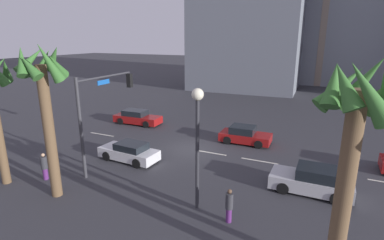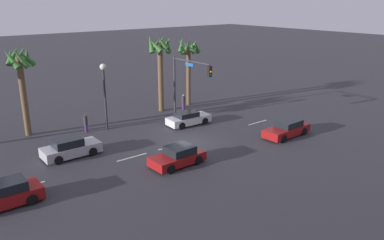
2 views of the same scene
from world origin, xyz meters
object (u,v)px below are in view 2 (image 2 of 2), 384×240
(pedestrian_0, at_px, (86,123))
(palm_tree_0, at_px, (20,71))
(car_4, at_px, (70,148))
(palm_tree_1, at_px, (188,56))
(car_2, at_px, (5,195))
(traffic_signal, at_px, (186,78))
(car_1, at_px, (178,156))
(palm_tree_2, at_px, (160,57))
(pedestrian_1, at_px, (183,102))
(streetlamp, at_px, (104,84))
(car_3, at_px, (287,129))
(car_0, at_px, (188,119))

(pedestrian_0, height_order, palm_tree_0, palm_tree_0)
(palm_tree_0, bearing_deg, pedestrian_0, -28.06)
(car_4, xyz_separation_m, palm_tree_1, (16.02, 6.32, 4.76))
(pedestrian_0, bearing_deg, palm_tree_0, 151.94)
(car_2, xyz_separation_m, traffic_signal, (18.13, 6.70, 3.45))
(car_1, distance_m, pedestrian_0, 10.93)
(palm_tree_1, relative_size, palm_tree_2, 0.93)
(car_4, height_order, pedestrian_1, pedestrian_1)
(streetlamp, height_order, pedestrian_1, streetlamp)
(car_2, relative_size, car_3, 0.88)
(car_0, distance_m, car_2, 18.04)
(car_4, bearing_deg, car_0, 2.94)
(pedestrian_0, bearing_deg, traffic_signal, -15.23)
(car_3, distance_m, palm_tree_0, 22.81)
(palm_tree_2, bearing_deg, car_1, -119.16)
(car_2, xyz_separation_m, palm_tree_2, (17.91, 10.75, 5.00))
(car_4, relative_size, traffic_signal, 0.70)
(car_4, bearing_deg, palm_tree_0, 98.99)
(traffic_signal, relative_size, palm_tree_0, 0.78)
(car_0, relative_size, car_1, 1.07)
(car_3, xyz_separation_m, pedestrian_1, (-1.98, 12.12, 0.23))
(streetlamp, bearing_deg, palm_tree_0, 155.58)
(pedestrian_0, xyz_separation_m, palm_tree_0, (-4.27, 2.28, 4.72))
(car_3, relative_size, pedestrian_1, 2.84)
(car_1, bearing_deg, palm_tree_2, 60.84)
(car_3, bearing_deg, pedestrian_0, 138.50)
(streetlamp, relative_size, pedestrian_1, 3.64)
(pedestrian_1, bearing_deg, streetlamp, -174.01)
(traffic_signal, bearing_deg, car_0, -122.18)
(traffic_signal, height_order, palm_tree_1, palm_tree_1)
(pedestrian_0, bearing_deg, palm_tree_1, 7.97)
(car_4, height_order, palm_tree_0, palm_tree_0)
(car_2, bearing_deg, car_1, -7.61)
(car_1, xyz_separation_m, palm_tree_2, (6.82, 12.23, 5.04))
(palm_tree_1, bearing_deg, palm_tree_2, -175.96)
(car_1, relative_size, pedestrian_0, 2.44)
(car_4, height_order, streetlamp, streetlamp)
(car_2, height_order, pedestrian_1, pedestrian_1)
(traffic_signal, height_order, palm_tree_0, palm_tree_0)
(car_1, height_order, car_4, car_4)
(car_3, relative_size, palm_tree_2, 0.58)
(car_1, height_order, pedestrian_0, pedestrian_0)
(palm_tree_1, bearing_deg, car_4, -158.46)
(car_0, bearing_deg, car_1, -132.30)
(car_0, height_order, car_4, car_4)
(car_3, distance_m, pedestrian_0, 17.53)
(pedestrian_0, xyz_separation_m, palm_tree_2, (9.04, 1.53, 4.81))
(car_4, bearing_deg, car_1, -48.81)
(streetlamp, bearing_deg, palm_tree_1, 11.62)
(car_1, xyz_separation_m, pedestrian_0, (-2.21, 10.70, 0.23))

